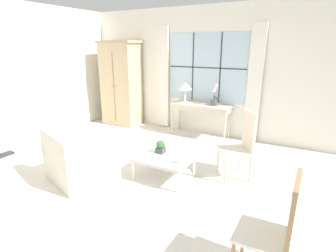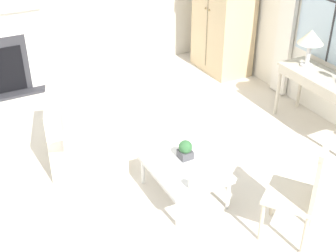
{
  "view_description": "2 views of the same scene",
  "coord_description": "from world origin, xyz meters",
  "px_view_note": "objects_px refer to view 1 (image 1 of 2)",
  "views": [
    {
      "loc": [
        2.14,
        -2.57,
        1.98
      ],
      "look_at": [
        0.4,
        0.55,
        0.87
      ],
      "focal_mm": 28.0,
      "sensor_mm": 36.0,
      "label": 1
    },
    {
      "loc": [
        3.54,
        -1.31,
        3.1
      ],
      "look_at": [
        0.13,
        0.5,
        0.76
      ],
      "focal_mm": 50.0,
      "sensor_mm": 36.0,
      "label": 2
    }
  ],
  "objects_px": {
    "accent_chair_wooden": "(277,226)",
    "console_table": "(201,108)",
    "table_lamp": "(185,87)",
    "armoire": "(121,83)",
    "armchair_upholstered": "(79,163)",
    "potted_plant_small": "(161,147)",
    "coffee_table": "(164,158)",
    "potted_orchid": "(214,97)",
    "side_chair_wooden": "(242,142)",
    "pillar_candle": "(181,160)"
  },
  "relations": [
    {
      "from": "accent_chair_wooden",
      "to": "console_table",
      "type": "bearing_deg",
      "value": 121.78
    },
    {
      "from": "table_lamp",
      "to": "accent_chair_wooden",
      "type": "distance_m",
      "value": 4.11
    },
    {
      "from": "armoire",
      "to": "armchair_upholstered",
      "type": "bearing_deg",
      "value": -63.8
    },
    {
      "from": "accent_chair_wooden",
      "to": "potted_plant_small",
      "type": "height_order",
      "value": "accent_chair_wooden"
    },
    {
      "from": "coffee_table",
      "to": "console_table",
      "type": "bearing_deg",
      "value": 97.57
    },
    {
      "from": "potted_plant_small",
      "to": "console_table",
      "type": "bearing_deg",
      "value": 95.05
    },
    {
      "from": "armchair_upholstered",
      "to": "potted_plant_small",
      "type": "xyz_separation_m",
      "value": [
        1.01,
        0.72,
        0.21
      ]
    },
    {
      "from": "table_lamp",
      "to": "potted_orchid",
      "type": "relative_size",
      "value": 0.99
    },
    {
      "from": "armoire",
      "to": "coffee_table",
      "type": "relative_size",
      "value": 2.45
    },
    {
      "from": "accent_chair_wooden",
      "to": "armchair_upholstered",
      "type": "bearing_deg",
      "value": 170.19
    },
    {
      "from": "armchair_upholstered",
      "to": "side_chair_wooden",
      "type": "distance_m",
      "value": 2.49
    },
    {
      "from": "side_chair_wooden",
      "to": "accent_chair_wooden",
      "type": "xyz_separation_m",
      "value": [
        0.73,
        -1.77,
        -0.02
      ]
    },
    {
      "from": "side_chair_wooden",
      "to": "accent_chair_wooden",
      "type": "height_order",
      "value": "side_chair_wooden"
    },
    {
      "from": "side_chair_wooden",
      "to": "armchair_upholstered",
      "type": "bearing_deg",
      "value": -148.99
    },
    {
      "from": "armoire",
      "to": "potted_plant_small",
      "type": "xyz_separation_m",
      "value": [
        2.35,
        -2.0,
        -0.57
      ]
    },
    {
      "from": "potted_orchid",
      "to": "table_lamp",
      "type": "bearing_deg",
      "value": -175.62
    },
    {
      "from": "console_table",
      "to": "pillar_candle",
      "type": "relative_size",
      "value": 9.97
    },
    {
      "from": "armchair_upholstered",
      "to": "coffee_table",
      "type": "height_order",
      "value": "armchair_upholstered"
    },
    {
      "from": "table_lamp",
      "to": "potted_plant_small",
      "type": "xyz_separation_m",
      "value": [
        0.58,
        -2.06,
        -0.61
      ]
    },
    {
      "from": "potted_orchid",
      "to": "potted_plant_small",
      "type": "relative_size",
      "value": 2.34
    },
    {
      "from": "armchair_upholstered",
      "to": "armoire",
      "type": "bearing_deg",
      "value": 116.2
    },
    {
      "from": "potted_orchid",
      "to": "coffee_table",
      "type": "distance_m",
      "value": 2.25
    },
    {
      "from": "pillar_candle",
      "to": "table_lamp",
      "type": "bearing_deg",
      "value": 114.66
    },
    {
      "from": "armchair_upholstered",
      "to": "potted_plant_small",
      "type": "height_order",
      "value": "armchair_upholstered"
    },
    {
      "from": "potted_orchid",
      "to": "side_chair_wooden",
      "type": "relative_size",
      "value": 0.45
    },
    {
      "from": "armoire",
      "to": "potted_plant_small",
      "type": "bearing_deg",
      "value": -40.4
    },
    {
      "from": "table_lamp",
      "to": "accent_chair_wooden",
      "type": "xyz_separation_m",
      "value": [
        2.42,
        -3.28,
        -0.53
      ]
    },
    {
      "from": "side_chair_wooden",
      "to": "accent_chair_wooden",
      "type": "relative_size",
      "value": 1.04
    },
    {
      "from": "armchair_upholstered",
      "to": "accent_chair_wooden",
      "type": "relative_size",
      "value": 1.08
    },
    {
      "from": "console_table",
      "to": "armchair_upholstered",
      "type": "distance_m",
      "value": 2.92
    },
    {
      "from": "console_table",
      "to": "armchair_upholstered",
      "type": "relative_size",
      "value": 1.2
    },
    {
      "from": "accent_chair_wooden",
      "to": "potted_plant_small",
      "type": "bearing_deg",
      "value": 146.57
    },
    {
      "from": "armoire",
      "to": "console_table",
      "type": "relative_size",
      "value": 1.58
    },
    {
      "from": "armoire",
      "to": "coffee_table",
      "type": "height_order",
      "value": "armoire"
    },
    {
      "from": "armoire",
      "to": "potted_orchid",
      "type": "xyz_separation_m",
      "value": [
        2.45,
        0.11,
        -0.14
      ]
    },
    {
      "from": "armoire",
      "to": "console_table",
      "type": "xyz_separation_m",
      "value": [
        2.17,
        0.04,
        -0.41
      ]
    },
    {
      "from": "console_table",
      "to": "table_lamp",
      "type": "distance_m",
      "value": 0.6
    },
    {
      "from": "armchair_upholstered",
      "to": "pillar_candle",
      "type": "height_order",
      "value": "armchair_upholstered"
    },
    {
      "from": "armoire",
      "to": "armchair_upholstered",
      "type": "height_order",
      "value": "armoire"
    },
    {
      "from": "accent_chair_wooden",
      "to": "potted_plant_small",
      "type": "distance_m",
      "value": 2.21
    },
    {
      "from": "console_table",
      "to": "coffee_table",
      "type": "height_order",
      "value": "console_table"
    },
    {
      "from": "potted_plant_small",
      "to": "armoire",
      "type": "bearing_deg",
      "value": 139.6
    },
    {
      "from": "console_table",
      "to": "potted_plant_small",
      "type": "xyz_separation_m",
      "value": [
        0.18,
        -2.05,
        -0.17
      ]
    },
    {
      "from": "potted_orchid",
      "to": "armoire",
      "type": "bearing_deg",
      "value": -177.39
    },
    {
      "from": "side_chair_wooden",
      "to": "potted_plant_small",
      "type": "xyz_separation_m",
      "value": [
        -1.11,
        -0.55,
        -0.1
      ]
    },
    {
      "from": "pillar_candle",
      "to": "console_table",
      "type": "bearing_deg",
      "value": 105.81
    },
    {
      "from": "armoire",
      "to": "armchair_upholstered",
      "type": "xyz_separation_m",
      "value": [
        1.34,
        -2.72,
        -0.78
      ]
    },
    {
      "from": "console_table",
      "to": "potted_plant_small",
      "type": "height_order",
      "value": "console_table"
    },
    {
      "from": "table_lamp",
      "to": "console_table",
      "type": "bearing_deg",
      "value": -2.17
    },
    {
      "from": "armchair_upholstered",
      "to": "side_chair_wooden",
      "type": "xyz_separation_m",
      "value": [
        2.12,
        1.27,
        0.31
      ]
    }
  ]
}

